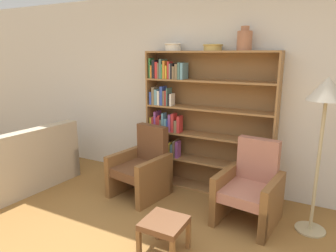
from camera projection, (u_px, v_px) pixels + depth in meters
wall_back at (223, 93)px, 4.14m from camera, size 12.00×0.06×2.75m
bookshelf at (196, 121)px, 4.22m from camera, size 1.82×0.30×1.95m
bowl_slate at (173, 47)px, 4.14m from camera, size 0.24×0.24×0.10m
bowl_stoneware at (213, 47)px, 3.88m from camera, size 0.26×0.26×0.08m
vase_tall at (245, 40)px, 3.68m from camera, size 0.18×0.18×0.29m
couch at (16, 168)px, 4.29m from camera, size 1.01×1.72×0.90m
armchair_leather at (142, 167)px, 4.11m from camera, size 0.75×0.78×0.94m
armchair_cushioned at (250, 189)px, 3.45m from camera, size 0.72×0.76×0.94m
floor_lamp at (326, 100)px, 2.98m from camera, size 0.38×0.38×1.69m
footstool at (164, 226)px, 2.87m from camera, size 0.39×0.39×0.36m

